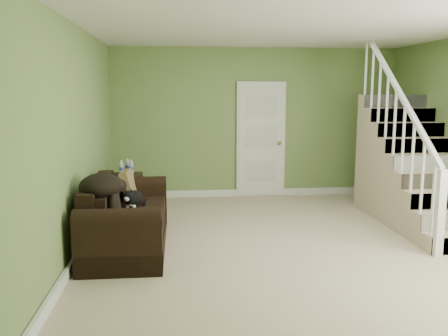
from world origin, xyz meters
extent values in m
cube|color=tan|center=(0.00, 0.00, 0.00)|extent=(5.00, 5.50, 0.01)
cube|color=white|center=(0.00, 0.00, 2.60)|extent=(5.00, 5.50, 0.01)
cube|color=#708D4C|center=(0.00, 2.75, 1.30)|extent=(5.00, 0.04, 2.60)
cube|color=#708D4C|center=(0.00, -2.75, 1.30)|extent=(5.00, 0.04, 2.60)
cube|color=#708D4C|center=(-2.50, 0.00, 1.30)|extent=(0.04, 5.50, 2.60)
cube|color=white|center=(0.00, 2.72, 0.06)|extent=(5.00, 0.04, 0.12)
cube|color=white|center=(-2.47, 0.00, 0.06)|extent=(0.04, 5.50, 0.12)
cube|color=white|center=(0.10, 2.71, 1.01)|extent=(0.86, 0.05, 2.02)
cube|color=white|center=(0.10, 2.69, 1.00)|extent=(0.78, 0.04, 1.96)
sphere|color=olive|center=(0.42, 2.65, 0.95)|extent=(0.07, 0.07, 0.07)
cylinder|color=white|center=(1.55, -0.46, 0.65)|extent=(0.04, 0.04, 0.90)
cylinder|color=white|center=(1.55, -0.19, 0.85)|extent=(0.04, 0.04, 0.90)
cube|color=tan|center=(2.00, 0.08, 0.30)|extent=(1.00, 0.27, 0.60)
cylinder|color=white|center=(1.55, 0.08, 1.05)|extent=(0.04, 0.04, 0.90)
cube|color=tan|center=(2.00, 0.35, 0.40)|extent=(1.00, 0.27, 0.80)
cylinder|color=white|center=(1.55, 0.35, 1.25)|extent=(0.04, 0.04, 0.90)
cube|color=tan|center=(2.00, 0.62, 0.50)|extent=(1.00, 0.27, 1.00)
cylinder|color=white|center=(1.55, 0.62, 1.45)|extent=(0.04, 0.04, 0.90)
cube|color=tan|center=(2.00, 0.89, 0.60)|extent=(1.00, 0.27, 1.20)
cylinder|color=white|center=(1.55, 0.89, 1.65)|extent=(0.04, 0.04, 0.90)
cube|color=tan|center=(2.00, 1.16, 0.70)|extent=(1.00, 0.27, 1.40)
cylinder|color=white|center=(1.55, 1.16, 1.85)|extent=(0.04, 0.04, 0.90)
cube|color=tan|center=(2.00, 1.43, 0.80)|extent=(1.00, 0.27, 1.60)
cylinder|color=white|center=(1.55, 1.43, 2.05)|extent=(0.04, 0.04, 0.90)
cube|color=tan|center=(2.00, 1.70, 0.90)|extent=(1.00, 0.27, 1.80)
cylinder|color=white|center=(1.55, 1.70, 2.25)|extent=(0.04, 0.04, 0.90)
cube|color=white|center=(1.55, -0.62, 0.50)|extent=(0.09, 0.09, 1.00)
cube|color=white|center=(1.55, 0.62, 1.90)|extent=(0.06, 2.46, 1.84)
cube|color=black|center=(-1.97, 0.08, 0.12)|extent=(0.88, 2.04, 0.23)
cube|color=black|center=(-1.88, 0.08, 0.33)|extent=(0.67, 1.54, 0.20)
cube|color=black|center=(-1.97, -0.82, 0.29)|extent=(0.88, 0.23, 0.57)
cube|color=black|center=(-1.97, 0.98, 0.29)|extent=(0.88, 0.23, 0.57)
cylinder|color=black|center=(-1.97, -0.82, 0.57)|extent=(0.88, 0.23, 0.23)
cylinder|color=black|center=(-1.97, 0.98, 0.57)|extent=(0.88, 0.23, 0.23)
cube|color=black|center=(-2.32, 0.08, 0.51)|extent=(0.19, 1.58, 0.58)
cube|color=black|center=(-2.17, 0.08, 0.59)|extent=(0.13, 1.52, 0.32)
cube|color=black|center=(-2.15, 1.83, 0.29)|extent=(0.52, 0.52, 0.58)
cylinder|color=silver|center=(-2.23, 1.77, 0.68)|extent=(0.06, 0.06, 0.20)
cylinder|color=blue|center=(-2.23, 1.77, 0.68)|extent=(0.07, 0.07, 0.05)
cylinder|color=white|center=(-2.23, 1.77, 0.79)|extent=(0.03, 0.03, 0.03)
cylinder|color=silver|center=(-2.08, 1.81, 0.68)|extent=(0.06, 0.06, 0.20)
cylinder|color=blue|center=(-2.08, 1.81, 0.68)|extent=(0.07, 0.07, 0.05)
cylinder|color=white|center=(-2.08, 1.81, 0.79)|extent=(0.03, 0.03, 0.03)
cylinder|color=silver|center=(-2.15, 1.93, 0.68)|extent=(0.06, 0.06, 0.20)
cylinder|color=blue|center=(-2.15, 1.93, 0.68)|extent=(0.07, 0.07, 0.05)
cylinder|color=white|center=(-2.15, 1.93, 0.79)|extent=(0.03, 0.03, 0.03)
ellipsoid|color=black|center=(-1.92, 0.34, 0.53)|extent=(0.29, 0.40, 0.19)
ellipsoid|color=white|center=(-1.92, 0.26, 0.50)|extent=(0.15, 0.17, 0.10)
sphere|color=black|center=(-1.92, 0.16, 0.60)|extent=(0.16, 0.16, 0.13)
ellipsoid|color=white|center=(-1.92, 0.10, 0.58)|extent=(0.08, 0.07, 0.06)
cone|color=black|center=(-1.95, 0.17, 0.67)|extent=(0.06, 0.06, 0.06)
cone|color=black|center=(-1.88, 0.17, 0.67)|extent=(0.06, 0.06, 0.06)
cylinder|color=black|center=(-1.82, 0.48, 0.46)|extent=(0.04, 0.27, 0.04)
ellipsoid|color=yellow|center=(-1.83, -0.31, 0.46)|extent=(0.13, 0.18, 0.05)
cube|color=#4D371E|center=(-2.01, 0.72, 0.61)|extent=(0.23, 0.43, 0.43)
ellipsoid|color=black|center=(-2.20, -0.33, 0.83)|extent=(0.62, 0.72, 0.25)
camera|label=1|loc=(-1.35, -5.51, 1.84)|focal=38.00mm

